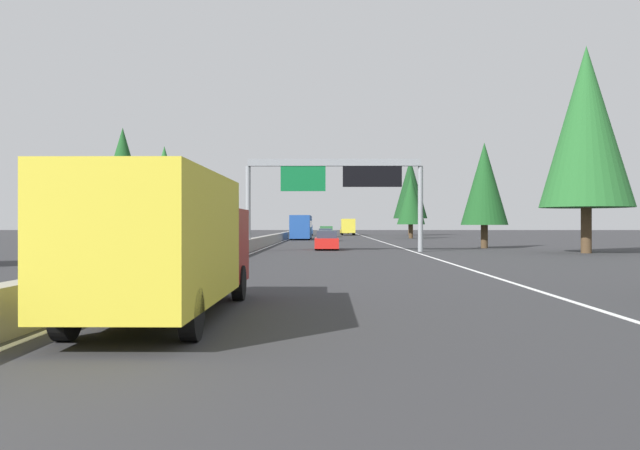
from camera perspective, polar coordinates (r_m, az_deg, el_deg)
ground_plane at (r=64.96m, az=-4.11°, el=-1.67°), size 320.00×320.00×0.00m
median_barrier at (r=84.91m, az=-3.20°, el=-0.96°), size 180.00×0.56×0.90m
shoulder_stripe_right at (r=74.99m, az=5.34°, el=-1.44°), size 160.00×0.16×0.01m
shoulder_stripe_median at (r=74.91m, az=-3.29°, el=-1.44°), size 160.00×0.16×0.01m
sign_gantry_overhead at (r=46.00m, az=1.48°, el=4.19°), size 0.50×12.68×6.62m
box_truck_near_right at (r=13.76m, az=-13.36°, el=-1.37°), size 8.50×2.40×2.95m
sedan_far_center at (r=49.49m, az=0.60°, el=-1.42°), size 4.40×1.80×1.47m
sedan_distant_b at (r=76.21m, az=0.49°, el=-0.90°), size 4.40×1.80×1.47m
pickup_distant_a at (r=115.36m, az=-1.14°, el=-0.47°), size 5.60×2.00×1.86m
bus_mid_center at (r=84.20m, az=-1.67°, el=-0.11°), size 11.50×2.55×3.10m
minivan_mid_right at (r=100.87m, az=0.56°, el=-0.52°), size 5.00×1.95×1.69m
sedan_mid_left at (r=133.57m, az=2.17°, el=-0.49°), size 4.40×1.80×1.47m
box_truck_near_center at (r=117.03m, az=2.49°, el=-0.12°), size 8.50×2.40×2.95m
conifer_right_near at (r=47.76m, az=22.52°, el=8.04°), size 6.21×6.21×14.12m
conifer_right_mid at (r=54.58m, az=14.35°, el=3.54°), size 3.83×3.83×8.70m
conifer_right_far at (r=91.02m, az=8.06°, el=2.23°), size 3.92×3.92×8.91m
conifer_right_distant at (r=117.48m, az=8.00°, el=3.23°), size 6.12×6.12×13.91m
conifer_left_near at (r=63.73m, az=-17.08°, el=4.38°), size 4.89×4.89×11.12m
conifer_left_mid at (r=84.25m, az=-13.63°, el=3.66°), size 5.25×5.25×11.93m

